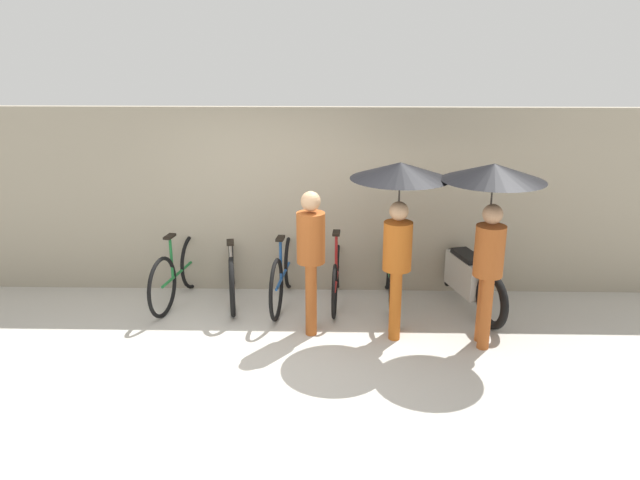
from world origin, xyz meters
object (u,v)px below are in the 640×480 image
parked_bicycle_3 (337,274)px  motorcycle (466,276)px  parked_bicycle_1 (232,271)px  pedestrian_trailing (492,201)px  parked_bicycle_4 (390,276)px  pedestrian_leading (311,252)px  pedestrian_center (399,198)px  parked_bicycle_2 (284,273)px  parked_bicycle_0 (178,272)px

parked_bicycle_3 → motorcycle: size_ratio=0.84×
parked_bicycle_1 → motorcycle: bearing=-101.8°
pedestrian_trailing → motorcycle: size_ratio=1.03×
parked_bicycle_4 → pedestrian_leading: size_ratio=1.05×
pedestrian_center → motorcycle: (0.96, 0.78, -1.22)m
motorcycle → parked_bicycle_1: bearing=72.1°
parked_bicycle_2 → pedestrian_leading: (0.38, -0.83, 0.58)m
parked_bicycle_0 → pedestrian_center: (2.70, -0.84, 1.21)m
pedestrian_trailing → motorcycle: (0.01, 0.98, -1.24)m
parked_bicycle_4 → pedestrian_trailing: bearing=-136.5°
parked_bicycle_0 → motorcycle: parked_bicycle_0 is taller
parked_bicycle_1 → pedestrian_leading: size_ratio=1.02×
parked_bicycle_2 → pedestrian_trailing: pedestrian_trailing is taller
parked_bicycle_0 → parked_bicycle_3: bearing=-78.8°
parked_bicycle_4 → pedestrian_center: (-0.01, -0.82, 1.23)m
parked_bicycle_1 → pedestrian_trailing: size_ratio=0.85×
parked_bicycle_1 → parked_bicycle_3: 1.36m
pedestrian_leading → pedestrian_center: pedestrian_center is taller
parked_bicycle_0 → parked_bicycle_3: 2.04m
parked_bicycle_0 → pedestrian_leading: pedestrian_leading is taller
parked_bicycle_0 → parked_bicycle_3: parked_bicycle_0 is taller
parked_bicycle_4 → pedestrian_leading: 1.41m
pedestrian_leading → motorcycle: (1.93, 0.79, -0.59)m
pedestrian_leading → parked_bicycle_2: bearing=112.5°
parked_bicycle_1 → pedestrian_center: 2.53m
parked_bicycle_4 → pedestrian_trailing: (0.94, -1.01, 1.25)m
parked_bicycle_4 → pedestrian_center: pedestrian_center is taller
parked_bicycle_3 → motorcycle: 1.63m
parked_bicycle_2 → pedestrian_leading: pedestrian_leading is taller
pedestrian_center → motorcycle: 1.74m
pedestrian_trailing → parked_bicycle_2: bearing=159.6°
pedestrian_leading → pedestrian_trailing: (1.92, -0.19, 0.65)m
parked_bicycle_0 → parked_bicycle_4: parked_bicycle_4 is taller
parked_bicycle_3 → parked_bicycle_4: 0.68m
parked_bicycle_0 → parked_bicycle_3: (2.03, 0.04, -0.03)m
pedestrian_trailing → motorcycle: 1.58m
parked_bicycle_3 → motorcycle: bearing=-90.1°
parked_bicycle_2 → parked_bicycle_3: size_ratio=1.09×
parked_bicycle_3 → pedestrian_leading: bearing=164.6°
pedestrian_center → parked_bicycle_1: bearing=160.5°
parked_bicycle_1 → pedestrian_leading: bearing=-140.0°
parked_bicycle_1 → pedestrian_leading: (1.06, -0.91, 0.60)m
parked_bicycle_0 → pedestrian_center: pedestrian_center is taller
parked_bicycle_3 → parked_bicycle_4: parked_bicycle_4 is taller
parked_bicycle_3 → pedestrian_leading: (-0.30, -0.88, 0.62)m
parked_bicycle_2 → pedestrian_center: 1.99m
parked_bicycle_3 → pedestrian_trailing: (1.62, -1.07, 1.26)m
parked_bicycle_4 → pedestrian_trailing: 1.87m
parked_bicycle_4 → motorcycle: parked_bicycle_4 is taller
parked_bicycle_0 → pedestrian_center: size_ratio=0.85×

